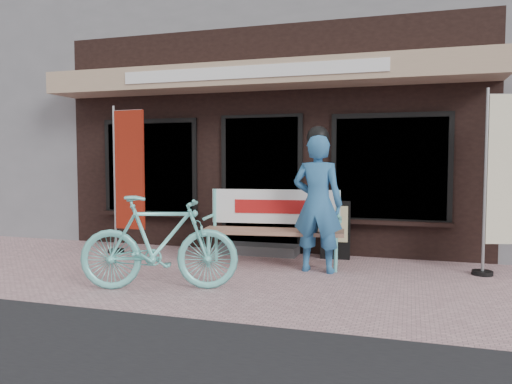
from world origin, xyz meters
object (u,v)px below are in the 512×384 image
(person, at_px, (318,201))
(nobori_red, at_px, (127,178))
(menu_stand, at_px, (335,229))
(nobori_cream, at_px, (505,180))
(bicycle, at_px, (159,243))
(bench, at_px, (274,221))

(person, distance_m, nobori_red, 3.11)
(menu_stand, bearing_deg, nobori_red, -174.26)
(person, relative_size, nobori_red, 0.83)
(nobori_red, height_order, menu_stand, nobori_red)
(person, xyz_separation_m, nobori_red, (-3.07, 0.36, 0.25))
(person, xyz_separation_m, nobori_cream, (2.31, 0.50, 0.29))
(menu_stand, bearing_deg, bicycle, -129.49)
(person, relative_size, menu_stand, 2.21)
(bicycle, xyz_separation_m, nobori_cream, (3.87, 1.93, 0.69))
(nobori_cream, distance_m, menu_stand, 2.37)
(bench, height_order, nobori_cream, nobori_cream)
(bicycle, bearing_deg, menu_stand, -54.07)
(person, bearing_deg, bench, 162.82)
(person, height_order, nobori_cream, nobori_cream)
(bench, relative_size, person, 1.04)
(nobori_red, bearing_deg, bicycle, -45.02)
(bench, distance_m, menu_stand, 1.02)
(menu_stand, bearing_deg, person, -100.78)
(bicycle, xyz_separation_m, nobori_red, (-1.51, 1.80, 0.66))
(bench, xyz_separation_m, nobori_red, (-2.41, 0.11, 0.58))
(nobori_red, height_order, nobori_cream, nobori_cream)
(bench, height_order, person, person)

